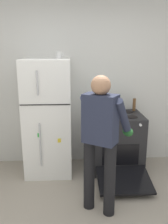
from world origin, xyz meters
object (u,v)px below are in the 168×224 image
(refrigerator, at_px, (48,117))
(person_cook, at_px, (101,134))
(coffee_mug, at_px, (59,55))
(pepper_mill, at_px, (134,105))
(red_pot, at_px, (108,111))
(stove_range, at_px, (117,143))

(refrigerator, bearing_deg, person_cook, -56.18)
(coffee_mug, xyz_separation_m, pepper_mill, (1.17, 0.15, -0.78))
(red_pot, relative_size, pepper_mill, 1.84)
(person_cook, relative_size, red_pot, 4.40)
(person_cook, bearing_deg, stove_range, 69.06)
(stove_range, relative_size, pepper_mill, 6.06)
(red_pot, xyz_separation_m, coffee_mug, (-0.71, 0.10, 0.81))
(refrigerator, xyz_separation_m, pepper_mill, (1.35, 0.20, 0.13))
(refrigerator, xyz_separation_m, coffee_mug, (0.18, 0.05, 0.91))
(coffee_mug, bearing_deg, stove_range, -4.46)
(stove_range, xyz_separation_m, coffee_mug, (-0.87, 0.07, 1.33))
(person_cook, xyz_separation_m, pepper_mill, (0.68, 1.20, 0.04))
(red_pot, bearing_deg, stove_range, 11.45)
(stove_range, xyz_separation_m, person_cook, (-0.38, -0.98, 0.52))
(refrigerator, relative_size, pepper_mill, 8.68)
(stove_range, relative_size, coffee_mug, 10.70)
(refrigerator, xyz_separation_m, person_cook, (0.67, -1.00, 0.09))
(refrigerator, relative_size, person_cook, 1.07)
(person_cook, height_order, coffee_mug, coffee_mug)
(coffee_mug, height_order, pepper_mill, coffee_mug)
(person_cook, distance_m, pepper_mill, 1.38)
(stove_range, relative_size, red_pot, 3.30)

